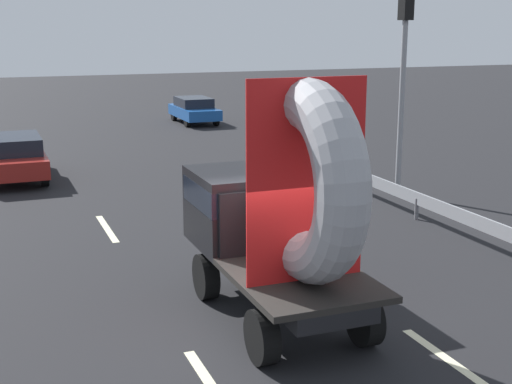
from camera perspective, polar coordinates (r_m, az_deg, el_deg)
ground_plane at (r=11.78m, az=1.75°, el=-10.94°), size 120.00×120.00×0.00m
flatbed_truck at (r=11.57m, az=1.81°, el=-1.24°), size 2.02×4.78×4.11m
distant_sedan at (r=23.84m, az=-18.89°, el=2.76°), size 1.84×4.30×1.40m
traffic_light at (r=20.55m, az=11.77°, el=10.18°), size 0.42×0.36×5.84m
guardrail at (r=16.88m, az=16.45°, el=-2.02°), size 0.10×15.40×0.71m
lane_dash_left_far at (r=17.63m, az=-11.87°, el=-2.88°), size 0.16×2.45×0.01m
lane_dash_right_near at (r=11.12m, az=15.39°, el=-12.99°), size 0.16×2.36×0.01m
lane_dash_right_far at (r=17.69m, az=-0.10°, el=-2.53°), size 0.16×2.86×0.01m
oncoming_car at (r=35.72m, az=-4.99°, el=6.62°), size 1.66×3.88×1.27m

